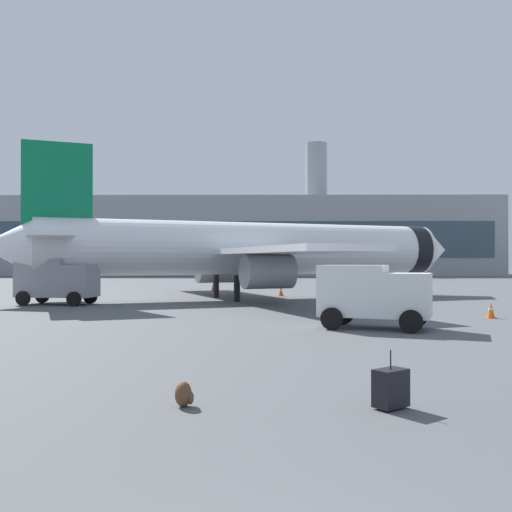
{
  "coord_description": "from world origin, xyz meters",
  "views": [
    {
      "loc": [
        -0.03,
        -3.78,
        2.76
      ],
      "look_at": [
        -0.3,
        22.85,
        3.0
      ],
      "focal_mm": 40.15,
      "sensor_mm": 36.0,
      "label": 1
    }
  ],
  "objects_px": {
    "traveller_backpack": "(184,395)",
    "service_truck": "(56,279)",
    "rolling_suitcase": "(391,388)",
    "safety_cone_far": "(491,310)",
    "safety_cone_near": "(213,287)",
    "cargo_van": "(373,293)",
    "safety_cone_mid": "(281,291)",
    "airplane_at_gate": "(249,249)"
  },
  "relations": [
    {
      "from": "airplane_at_gate",
      "to": "rolling_suitcase",
      "type": "bearing_deg",
      "value": -83.86
    },
    {
      "from": "airplane_at_gate",
      "to": "rolling_suitcase",
      "type": "relative_size",
      "value": 31.27
    },
    {
      "from": "airplane_at_gate",
      "to": "cargo_van",
      "type": "relative_size",
      "value": 7.13
    },
    {
      "from": "cargo_van",
      "to": "safety_cone_near",
      "type": "distance_m",
      "value": 30.58
    },
    {
      "from": "service_truck",
      "to": "traveller_backpack",
      "type": "relative_size",
      "value": 10.55
    },
    {
      "from": "airplane_at_gate",
      "to": "safety_cone_near",
      "type": "xyz_separation_m",
      "value": [
        -3.55,
        10.86,
        -3.29
      ]
    },
    {
      "from": "cargo_van",
      "to": "safety_cone_mid",
      "type": "xyz_separation_m",
      "value": [
        -3.02,
        21.88,
        -1.06
      ]
    },
    {
      "from": "safety_cone_far",
      "to": "safety_cone_near",
      "type": "bearing_deg",
      "value": 122.09
    },
    {
      "from": "rolling_suitcase",
      "to": "traveller_backpack",
      "type": "distance_m",
      "value": 3.89
    },
    {
      "from": "service_truck",
      "to": "cargo_van",
      "type": "xyz_separation_m",
      "value": [
        17.61,
        -12.75,
        -0.16
      ]
    },
    {
      "from": "airplane_at_gate",
      "to": "safety_cone_far",
      "type": "distance_m",
      "value": 18.74
    },
    {
      "from": "cargo_van",
      "to": "traveller_backpack",
      "type": "relative_size",
      "value": 10.04
    },
    {
      "from": "airplane_at_gate",
      "to": "safety_cone_far",
      "type": "bearing_deg",
      "value": -49.3
    },
    {
      "from": "safety_cone_mid",
      "to": "rolling_suitcase",
      "type": "xyz_separation_m",
      "value": [
        0.88,
        -34.6,
        0.0
      ]
    },
    {
      "from": "traveller_backpack",
      "to": "service_truck",
      "type": "bearing_deg",
      "value": 114.53
    },
    {
      "from": "safety_cone_mid",
      "to": "safety_cone_far",
      "type": "bearing_deg",
      "value": -61.37
    },
    {
      "from": "cargo_van",
      "to": "traveller_backpack",
      "type": "bearing_deg",
      "value": -115.56
    },
    {
      "from": "rolling_suitcase",
      "to": "safety_cone_far",
      "type": "bearing_deg",
      "value": 63.0
    },
    {
      "from": "safety_cone_far",
      "to": "service_truck",
      "type": "bearing_deg",
      "value": 160.81
    },
    {
      "from": "service_truck",
      "to": "safety_cone_mid",
      "type": "relative_size",
      "value": 6.4
    },
    {
      "from": "safety_cone_near",
      "to": "safety_cone_mid",
      "type": "relative_size",
      "value": 0.95
    },
    {
      "from": "service_truck",
      "to": "safety_cone_near",
      "type": "bearing_deg",
      "value": 62.45
    },
    {
      "from": "safety_cone_mid",
      "to": "safety_cone_far",
      "type": "xyz_separation_m",
      "value": [
        9.57,
        -17.53,
        -0.01
      ]
    },
    {
      "from": "service_truck",
      "to": "traveller_backpack",
      "type": "distance_m",
      "value": 27.92
    },
    {
      "from": "airplane_at_gate",
      "to": "cargo_van",
      "type": "distance_m",
      "value": 19.27
    },
    {
      "from": "service_truck",
      "to": "rolling_suitcase",
      "type": "distance_m",
      "value": 29.82
    },
    {
      "from": "cargo_van",
      "to": "rolling_suitcase",
      "type": "bearing_deg",
      "value": -99.58
    },
    {
      "from": "traveller_backpack",
      "to": "safety_cone_mid",
      "type": "bearing_deg",
      "value": 85.02
    },
    {
      "from": "safety_cone_mid",
      "to": "safety_cone_far",
      "type": "relative_size",
      "value": 1.04
    },
    {
      "from": "rolling_suitcase",
      "to": "traveller_backpack",
      "type": "relative_size",
      "value": 2.29
    },
    {
      "from": "airplane_at_gate",
      "to": "cargo_van",
      "type": "xyz_separation_m",
      "value": [
        5.49,
        -18.34,
        -2.21
      ]
    },
    {
      "from": "safety_cone_near",
      "to": "safety_cone_far",
      "type": "bearing_deg",
      "value": -57.91
    },
    {
      "from": "safety_cone_near",
      "to": "safety_cone_mid",
      "type": "height_order",
      "value": "safety_cone_mid"
    },
    {
      "from": "rolling_suitcase",
      "to": "safety_cone_near",
      "type": "bearing_deg",
      "value": 99.33
    },
    {
      "from": "traveller_backpack",
      "to": "safety_cone_far",
      "type": "bearing_deg",
      "value": 53.43
    },
    {
      "from": "service_truck",
      "to": "rolling_suitcase",
      "type": "height_order",
      "value": "service_truck"
    },
    {
      "from": "safety_cone_near",
      "to": "safety_cone_mid",
      "type": "xyz_separation_m",
      "value": [
        6.01,
        -7.32,
        0.02
      ]
    },
    {
      "from": "cargo_van",
      "to": "safety_cone_mid",
      "type": "bearing_deg",
      "value": 97.87
    },
    {
      "from": "safety_cone_near",
      "to": "rolling_suitcase",
      "type": "bearing_deg",
      "value": -80.67
    },
    {
      "from": "safety_cone_near",
      "to": "rolling_suitcase",
      "type": "height_order",
      "value": "rolling_suitcase"
    },
    {
      "from": "airplane_at_gate",
      "to": "safety_cone_far",
      "type": "height_order",
      "value": "airplane_at_gate"
    },
    {
      "from": "service_truck",
      "to": "safety_cone_mid",
      "type": "distance_m",
      "value": 17.25
    }
  ]
}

